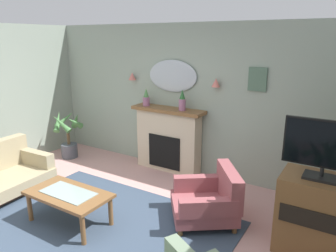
{
  "coord_description": "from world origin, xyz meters",
  "views": [
    {
      "loc": [
        2.61,
        -2.33,
        2.36
      ],
      "look_at": [
        0.36,
        1.33,
        1.17
      ],
      "focal_mm": 34.07,
      "sensor_mm": 36.0,
      "label": 1
    }
  ],
  "objects_px": {
    "wall_sconce_right": "(216,83)",
    "armchair_beside_couch": "(210,199)",
    "tv_flatscreen": "(325,148)",
    "fireplace": "(168,140)",
    "coffee_table": "(69,197)",
    "tv_cabinet": "(316,215)",
    "potted_plant_tall_palm": "(68,135)",
    "mantel_vase_right": "(146,98)",
    "framed_picture": "(257,79)",
    "wall_mirror": "(172,76)",
    "mantel_vase_left": "(182,101)",
    "wall_sconce_left": "(132,76)"
  },
  "relations": [
    {
      "from": "wall_sconce_right",
      "to": "armchair_beside_couch",
      "type": "bearing_deg",
      "value": -67.46
    },
    {
      "from": "tv_flatscreen",
      "to": "fireplace",
      "type": "bearing_deg",
      "value": 156.45
    },
    {
      "from": "coffee_table",
      "to": "tv_cabinet",
      "type": "height_order",
      "value": "tv_cabinet"
    },
    {
      "from": "coffee_table",
      "to": "potted_plant_tall_palm",
      "type": "xyz_separation_m",
      "value": [
        -1.88,
        1.67,
        0.08
      ]
    },
    {
      "from": "mantel_vase_right",
      "to": "tv_cabinet",
      "type": "xyz_separation_m",
      "value": [
        3.08,
        -1.1,
        -0.85
      ]
    },
    {
      "from": "tv_flatscreen",
      "to": "potted_plant_tall_palm",
      "type": "relative_size",
      "value": 0.88
    },
    {
      "from": "fireplace",
      "to": "framed_picture",
      "type": "height_order",
      "value": "framed_picture"
    },
    {
      "from": "wall_sconce_right",
      "to": "potted_plant_tall_palm",
      "type": "relative_size",
      "value": 0.15
    },
    {
      "from": "wall_mirror",
      "to": "coffee_table",
      "type": "bearing_deg",
      "value": -93.74
    },
    {
      "from": "fireplace",
      "to": "wall_sconce_right",
      "type": "bearing_deg",
      "value": 6.16
    },
    {
      "from": "fireplace",
      "to": "wall_mirror",
      "type": "height_order",
      "value": "wall_mirror"
    },
    {
      "from": "framed_picture",
      "to": "tv_cabinet",
      "type": "height_order",
      "value": "framed_picture"
    },
    {
      "from": "wall_mirror",
      "to": "wall_sconce_right",
      "type": "distance_m",
      "value": 0.85
    },
    {
      "from": "mantel_vase_right",
      "to": "tv_flatscreen",
      "type": "bearing_deg",
      "value": -19.96
    },
    {
      "from": "framed_picture",
      "to": "mantel_vase_left",
      "type": "bearing_deg",
      "value": -171.47
    },
    {
      "from": "tv_cabinet",
      "to": "mantel_vase_right",
      "type": "bearing_deg",
      "value": 160.39
    },
    {
      "from": "armchair_beside_couch",
      "to": "wall_sconce_right",
      "type": "bearing_deg",
      "value": 112.54
    },
    {
      "from": "fireplace",
      "to": "mantel_vase_left",
      "type": "height_order",
      "value": "mantel_vase_left"
    },
    {
      "from": "mantel_vase_right",
      "to": "wall_sconce_left",
      "type": "bearing_deg",
      "value": 163.3
    },
    {
      "from": "framed_picture",
      "to": "mantel_vase_right",
      "type": "bearing_deg",
      "value": -174.73
    },
    {
      "from": "wall_mirror",
      "to": "wall_sconce_left",
      "type": "bearing_deg",
      "value": -176.63
    },
    {
      "from": "coffee_table",
      "to": "tv_cabinet",
      "type": "distance_m",
      "value": 2.99
    },
    {
      "from": "mantel_vase_right",
      "to": "armchair_beside_couch",
      "type": "distance_m",
      "value": 2.36
    },
    {
      "from": "wall_sconce_right",
      "to": "potted_plant_tall_palm",
      "type": "bearing_deg",
      "value": -167.86
    },
    {
      "from": "tv_flatscreen",
      "to": "mantel_vase_left",
      "type": "bearing_deg",
      "value": 154.37
    },
    {
      "from": "wall_sconce_left",
      "to": "tv_flatscreen",
      "type": "distance_m",
      "value": 3.72
    },
    {
      "from": "mantel_vase_left",
      "to": "framed_picture",
      "type": "distance_m",
      "value": 1.29
    },
    {
      "from": "mantel_vase_left",
      "to": "tv_flatscreen",
      "type": "distance_m",
      "value": 2.59
    },
    {
      "from": "fireplace",
      "to": "tv_cabinet",
      "type": "xyz_separation_m",
      "value": [
        2.63,
        -1.13,
        -0.12
      ]
    },
    {
      "from": "wall_mirror",
      "to": "fireplace",
      "type": "bearing_deg",
      "value": -90.0
    },
    {
      "from": "mantel_vase_left",
      "to": "fireplace",
      "type": "bearing_deg",
      "value": 174.61
    },
    {
      "from": "mantel_vase_right",
      "to": "wall_mirror",
      "type": "relative_size",
      "value": 0.33
    },
    {
      "from": "mantel_vase_right",
      "to": "wall_sconce_right",
      "type": "height_order",
      "value": "wall_sconce_right"
    },
    {
      "from": "wall_mirror",
      "to": "potted_plant_tall_palm",
      "type": "distance_m",
      "value": 2.48
    },
    {
      "from": "framed_picture",
      "to": "potted_plant_tall_palm",
      "type": "distance_m",
      "value": 3.82
    },
    {
      "from": "wall_sconce_left",
      "to": "tv_flatscreen",
      "type": "relative_size",
      "value": 0.17
    },
    {
      "from": "fireplace",
      "to": "coffee_table",
      "type": "distance_m",
      "value": 2.21
    },
    {
      "from": "tv_flatscreen",
      "to": "potted_plant_tall_palm",
      "type": "distance_m",
      "value": 4.78
    },
    {
      "from": "coffee_table",
      "to": "potted_plant_tall_palm",
      "type": "height_order",
      "value": "potted_plant_tall_palm"
    },
    {
      "from": "tv_cabinet",
      "to": "tv_flatscreen",
      "type": "relative_size",
      "value": 1.07
    },
    {
      "from": "tv_flatscreen",
      "to": "coffee_table",
      "type": "bearing_deg",
      "value": -159.37
    },
    {
      "from": "armchair_beside_couch",
      "to": "potted_plant_tall_palm",
      "type": "xyz_separation_m",
      "value": [
        -3.4,
        0.62,
        0.16
      ]
    },
    {
      "from": "wall_mirror",
      "to": "wall_sconce_right",
      "type": "bearing_deg",
      "value": -3.37
    },
    {
      "from": "mantel_vase_left",
      "to": "tv_cabinet",
      "type": "distance_m",
      "value": 2.72
    },
    {
      "from": "fireplace",
      "to": "coffee_table",
      "type": "relative_size",
      "value": 1.24
    },
    {
      "from": "fireplace",
      "to": "wall_mirror",
      "type": "relative_size",
      "value": 1.42
    },
    {
      "from": "fireplace",
      "to": "coffee_table",
      "type": "bearing_deg",
      "value": -93.98
    },
    {
      "from": "tv_cabinet",
      "to": "coffee_table",
      "type": "bearing_deg",
      "value": -158.99
    },
    {
      "from": "wall_sconce_right",
      "to": "framed_picture",
      "type": "height_order",
      "value": "framed_picture"
    },
    {
      "from": "wall_sconce_left",
      "to": "armchair_beside_couch",
      "type": "height_order",
      "value": "wall_sconce_left"
    }
  ]
}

